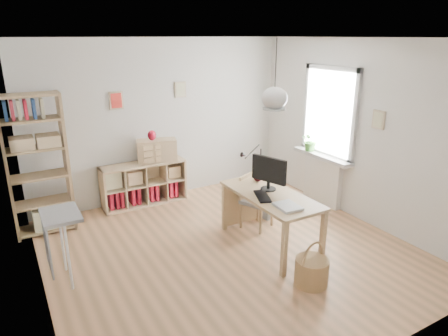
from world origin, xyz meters
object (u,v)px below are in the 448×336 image
chair (254,198)px  drawer_chest (157,150)px  tall_bookshelf (36,160)px  cube_shelf (142,186)px  storage_chest (270,200)px  monitor (269,172)px  desk (270,200)px

chair → drawer_chest: 1.89m
tall_bookshelf → chair: size_ratio=2.49×
tall_bookshelf → drawer_chest: size_ratio=3.12×
cube_shelf → storage_chest: size_ratio=2.01×
storage_chest → monitor: (-0.59, -0.75, 0.81)m
storage_chest → chair: bearing=-157.6°
tall_bookshelf → monitor: bearing=-34.4°
tall_bookshelf → storage_chest: 3.52m
tall_bookshelf → storage_chest: size_ratio=2.87×
chair → storage_chest: (0.52, 0.31, -0.27)m
monitor → drawer_chest: size_ratio=0.79×
cube_shelf → tall_bookshelf: size_ratio=0.70×
drawer_chest → desk: bearing=-55.0°
desk → drawer_chest: (-0.74, 2.19, 0.25)m
drawer_chest → chair: bearing=-45.4°
cube_shelf → tall_bookshelf: tall_bookshelf is taller
storage_chest → drawer_chest: bearing=128.7°
chair → desk: bearing=-127.2°
desk → tall_bookshelf: 3.27m
cube_shelf → chair: chair is taller
storage_chest → desk: bearing=-134.6°
cube_shelf → drawer_chest: size_ratio=2.18×
monitor → chair: bearing=61.4°
storage_chest → monitor: size_ratio=1.38×
tall_bookshelf → chair: (2.72, -1.37, -0.63)m
desk → tall_bookshelf: bearing=143.0°
chair → monitor: size_ratio=1.58×
tall_bookshelf → drawer_chest: bearing=7.4°
cube_shelf → drawer_chest: 0.67m
tall_bookshelf → storage_chest: bearing=-18.2°
cube_shelf → tall_bookshelf: 1.77m
tall_bookshelf → storage_chest: (3.24, -1.06, -0.90)m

